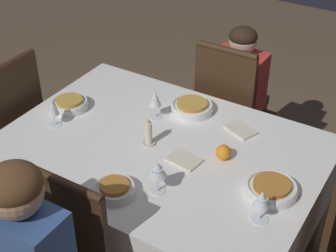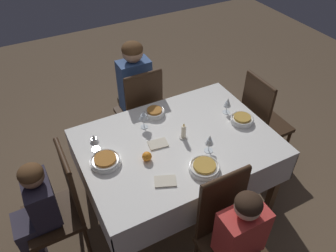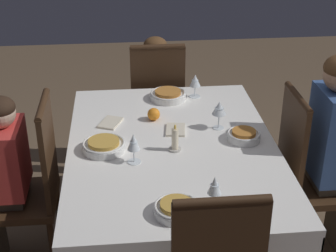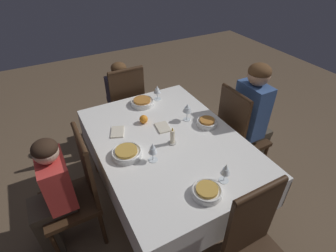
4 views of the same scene
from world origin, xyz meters
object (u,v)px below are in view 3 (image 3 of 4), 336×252
Objects in this scene: person_child_dark at (155,93)px; wine_glass_south at (134,143)px; wine_glass_west at (195,81)px; napkin_spare_side at (176,130)px; bowl_west at (168,95)px; napkin_red_folded at (110,123)px; chair_north at (307,172)px; bowl_north at (244,135)px; candle_centerpiece at (175,141)px; dining_table at (172,159)px; bowl_south at (104,145)px; bowl_east at (176,209)px; chair_south at (32,183)px; orange_fruit at (154,114)px; chair_west at (157,104)px; wine_glass_east at (215,186)px; wine_glass_north at (219,109)px.

person_child_dark is 6.27× the size of wine_glass_south.
wine_glass_west is (0.54, 0.21, 0.30)m from person_child_dark.
napkin_spare_side is at bearing 92.42° from person_child_dark.
bowl_west reaches higher than napkin_red_folded.
chair_north is 0.44m from bowl_north.
dining_table is at bearing -172.52° from candle_centerpiece.
bowl_south is at bearing -42.02° from wine_glass_west.
bowl_east is 0.75m from napkin_spare_side.
candle_centerpiece is (-0.53, 0.05, 0.03)m from bowl_east.
chair_south is at bearing 88.80° from chair_north.
person_child_dark is 0.65m from wine_glass_west.
wine_glass_south reaches higher than bowl_east.
chair_north reaches higher than wine_glass_south.
bowl_west is 0.30m from orange_fruit.
chair_south is at bearing -54.61° from bowl_west.
napkin_spare_side is (0.43, 0.00, -0.02)m from bowl_west.
chair_south is 6.74× the size of wine_glass_west.
chair_west is 6.74× the size of wine_glass_west.
wine_glass_east is at bearing 13.03° from orange_fruit.
bowl_north and bowl_south have the same top height.
chair_south is 4.47× the size of bowl_south.
chair_north is at bearing 41.96° from wine_glass_west.
chair_west is 0.91m from wine_glass_north.
candle_centerpiece is 0.92× the size of napkin_spare_side.
napkin_spare_side is (0.98, 0.04, 0.20)m from person_child_dark.
candle_centerpiece is 0.22m from napkin_spare_side.
chair_south is 4.49× the size of bowl_west.
chair_north is at bearing 75.24° from napkin_red_folded.
bowl_north reaches higher than napkin_red_folded.
dining_table is 6.77× the size of bowl_south.
wine_glass_east is at bearing 28.25° from napkin_red_folded.
bowl_east is 0.89m from orange_fruit.
wine_glass_west is at bearing 41.96° from chair_north.
wine_glass_north is at bearing 129.43° from candle_centerpiece.
napkin_spare_side is (-0.21, 0.03, -0.05)m from candle_centerpiece.
dining_table is 0.60m from wine_glass_east.
dining_table is at bearing -12.32° from napkin_spare_side.
wine_glass_west is 0.77× the size of bowl_east.
chair_south is at bearing -131.11° from bowl_east.
chair_west reaches higher than person_child_dark.
candle_centerpiece is (-0.50, -0.11, -0.05)m from wine_glass_east.
wine_glass_east reaches higher than bowl_east.
bowl_north is 1.17× the size of wine_glass_east.
bowl_south is (0.02, -0.36, 0.11)m from dining_table.
chair_west is at bearing -160.62° from wine_glass_north.
chair_north is at bearing 127.97° from chair_west.
wine_glass_north is at bearing 157.05° from bowl_east.
candle_centerpiece is (0.22, -0.27, -0.06)m from wine_glass_north.
wine_glass_east is at bearing 94.36° from person_child_dark.
chair_west is 0.45m from bowl_west.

